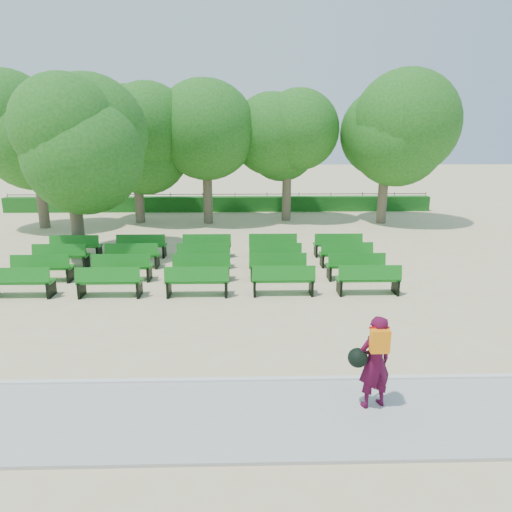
{
  "coord_description": "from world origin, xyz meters",
  "views": [
    {
      "loc": [
        1.59,
        -13.99,
        4.55
      ],
      "look_at": [
        1.92,
        -1.0,
        1.1
      ],
      "focal_mm": 32.0,
      "sensor_mm": 36.0,
      "label": 1
    }
  ],
  "objects": [
    {
      "name": "bench_array",
      "position": [
        0.17,
        0.89,
        0.09
      ],
      "size": [
        1.86,
        0.66,
        1.16
      ],
      "rotation": [
        0.0,
        0.0,
        0.05
      ],
      "color": "#136F17",
      "rests_on": "ground"
    },
    {
      "name": "ground",
      "position": [
        0.0,
        0.0,
        0.0
      ],
      "size": [
        120.0,
        120.0,
        0.0
      ],
      "primitive_type": "plane",
      "color": "#C7B684"
    },
    {
      "name": "tree_line",
      "position": [
        0.0,
        10.0,
        0.0
      ],
      "size": [
        21.8,
        6.8,
        7.04
      ],
      "primitive_type": null,
      "color": "#21611A",
      "rests_on": "ground"
    },
    {
      "name": "paving",
      "position": [
        0.0,
        -7.4,
        0.03
      ],
      "size": [
        30.0,
        2.2,
        0.06
      ],
      "primitive_type": "cube",
      "color": "#A4A49F",
      "rests_on": "ground"
    },
    {
      "name": "curb",
      "position": [
        0.0,
        -6.25,
        0.05
      ],
      "size": [
        30.0,
        0.12,
        0.1
      ],
      "primitive_type": "cube",
      "color": "silver",
      "rests_on": "ground"
    },
    {
      "name": "fence",
      "position": [
        0.0,
        14.4,
        0.0
      ],
      "size": [
        26.0,
        0.1,
        1.02
      ],
      "primitive_type": null,
      "color": "black",
      "rests_on": "ground"
    },
    {
      "name": "person",
      "position": [
        3.73,
        -7.15,
        0.91
      ],
      "size": [
        0.81,
        0.56,
        1.64
      ],
      "rotation": [
        0.0,
        0.0,
        3.45
      ],
      "color": "#440925",
      "rests_on": "ground"
    },
    {
      "name": "tree_among",
      "position": [
        -4.79,
        3.28,
        4.1
      ],
      "size": [
        4.12,
        4.12,
        5.99
      ],
      "color": "brown",
      "rests_on": "ground"
    },
    {
      "name": "hedge",
      "position": [
        0.0,
        14.0,
        0.45
      ],
      "size": [
        26.0,
        0.7,
        0.9
      ],
      "primitive_type": "cube",
      "color": "#175718",
      "rests_on": "ground"
    }
  ]
}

